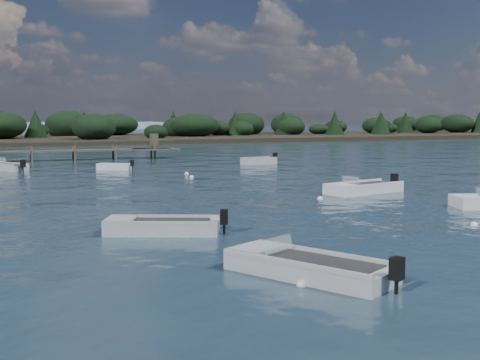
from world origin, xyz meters
name	(u,v)px	position (x,y,z in m)	size (l,w,h in m)	color
ground	(101,153)	(0.00, 60.00, 0.00)	(400.00, 400.00, 0.00)	#162734
dinghy_near_olive	(308,271)	(-3.79, -2.54, 0.17)	(3.96, 5.19, 1.29)	#A3A9AA
dinghy_extra_b	(6,168)	(-11.48, 37.61, 0.18)	(3.58, 4.45, 1.32)	#A3A9AA
tender_far_grey_b	(259,162)	(11.40, 35.84, 0.19)	(3.95, 2.01, 1.33)	#A3A9AA
dinghy_mid_grey	(162,229)	(-6.08, 5.31, 0.16)	(4.81, 3.26, 1.21)	#A3A9AA
dinghy_mid_white_b	(364,190)	(8.41, 13.14, 0.18)	(5.55, 3.06, 1.35)	silver
tender_far_white	(114,168)	(-2.78, 34.77, 0.15)	(3.12, 2.40, 1.09)	silver
buoy_a	(302,286)	(-4.39, -3.33, 0.00)	(0.32, 0.32, 0.32)	white
buoy_b	(474,226)	(6.61, 2.06, 0.00)	(0.32, 0.32, 0.32)	white
buoy_c	(109,233)	(-8.07, 6.05, 0.00)	(0.32, 0.32, 0.32)	white
buoy_e	(192,177)	(1.51, 25.97, 0.00)	(0.32, 0.32, 0.32)	white
buoy_extra_a	(187,174)	(1.95, 28.73, 0.00)	(0.32, 0.32, 0.32)	white
buoy_extra_b	(320,199)	(4.60, 11.69, 0.00)	(0.32, 0.32, 0.32)	white
far_headland	(194,130)	(25.00, 100.00, 1.96)	(190.00, 40.00, 5.80)	black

